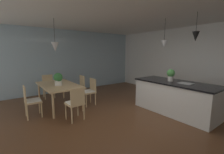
{
  "coord_description": "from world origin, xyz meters",
  "views": [
    {
      "loc": [
        2.69,
        -2.75,
        1.73
      ],
      "look_at": [
        -0.93,
        -0.05,
        1.01
      ],
      "focal_mm": 24.81,
      "sensor_mm": 36.0,
      "label": 1
    }
  ],
  "objects": [
    {
      "name": "chair_window_end",
      "position": [
        -3.44,
        -1.24,
        0.47
      ],
      "size": [
        0.43,
        0.43,
        0.87
      ],
      "color": "tan",
      "rests_on": "ground_plane"
    },
    {
      "name": "potted_plant_on_island",
      "position": [
        0.15,
        1.27,
        1.1
      ],
      "size": [
        0.22,
        0.22,
        0.35
      ],
      "color": "beige",
      "rests_on": "kitchen_island"
    },
    {
      "name": "pendant_over_table",
      "position": [
        -2.02,
        -1.33,
        1.89
      ],
      "size": [
        0.22,
        0.22,
        0.94
      ],
      "color": "black"
    },
    {
      "name": "kitchen_island",
      "position": [
        0.32,
        1.27,
        0.46
      ],
      "size": [
        2.3,
        0.96,
        0.91
      ],
      "color": "silver",
      "rests_on": "ground_plane"
    },
    {
      "name": "chair_near_right",
      "position": [
        -1.76,
        -2.12,
        0.47
      ],
      "size": [
        0.41,
        0.41,
        0.87
      ],
      "color": "tan",
      "rests_on": "ground_plane"
    },
    {
      "name": "pendant_over_island_main",
      "position": [
        -0.13,
        1.27,
        1.98
      ],
      "size": [
        0.18,
        0.18,
        0.83
      ],
      "color": "black"
    },
    {
      "name": "chair_far_right",
      "position": [
        -1.76,
        -0.37,
        0.47
      ],
      "size": [
        0.4,
        0.4,
        0.87
      ],
      "color": "tan",
      "rests_on": "ground_plane"
    },
    {
      "name": "ceiling_slab",
      "position": [
        0.0,
        0.0,
        2.76
      ],
      "size": [
        10.0,
        8.4,
        0.12
      ],
      "primitive_type": "cube",
      "color": "white"
    },
    {
      "name": "ground_plane",
      "position": [
        0.0,
        0.0,
        -0.02
      ],
      "size": [
        10.0,
        8.4,
        0.04
      ],
      "primitive_type": "cube",
      "color": "brown"
    },
    {
      "name": "chair_kitchen_end",
      "position": [
        -0.89,
        -1.24,
        0.47
      ],
      "size": [
        0.43,
        0.43,
        0.87
      ],
      "color": "tan",
      "rests_on": "ground_plane"
    },
    {
      "name": "chair_far_left",
      "position": [
        -2.57,
        -0.37,
        0.47
      ],
      "size": [
        0.4,
        0.4,
        0.87
      ],
      "color": "tan",
      "rests_on": "ground_plane"
    },
    {
      "name": "pendant_over_island_aux",
      "position": [
        0.77,
        1.27,
        2.12
      ],
      "size": [
        0.17,
        0.17,
        0.7
      ],
      "color": "black"
    },
    {
      "name": "window_wall_left_glazing",
      "position": [
        -4.06,
        0.0,
        1.35
      ],
      "size": [
        0.06,
        8.4,
        2.7
      ],
      "primitive_type": "cube",
      "color": "#9EB7C6",
      "rests_on": "ground_plane"
    },
    {
      "name": "dining_table",
      "position": [
        -2.16,
        -1.24,
        0.66
      ],
      "size": [
        1.81,
        1.01,
        0.73
      ],
      "color": "tan",
      "rests_on": "ground_plane"
    },
    {
      "name": "wall_back_kitchen",
      "position": [
        0.0,
        3.26,
        1.35
      ],
      "size": [
        10.0,
        0.12,
        2.7
      ],
      "primitive_type": "cube",
      "color": "white",
      "rests_on": "ground_plane"
    },
    {
      "name": "potted_plant_on_table",
      "position": [
        -2.03,
        -1.29,
        0.93
      ],
      "size": [
        0.27,
        0.27,
        0.38
      ],
      "color": "beige",
      "rests_on": "dining_table"
    },
    {
      "name": "vase_on_dining_table",
      "position": [
        -2.0,
        -1.33,
        0.82
      ],
      "size": [
        0.08,
        0.08,
        0.18
      ],
      "color": "silver",
      "rests_on": "dining_table"
    }
  ]
}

